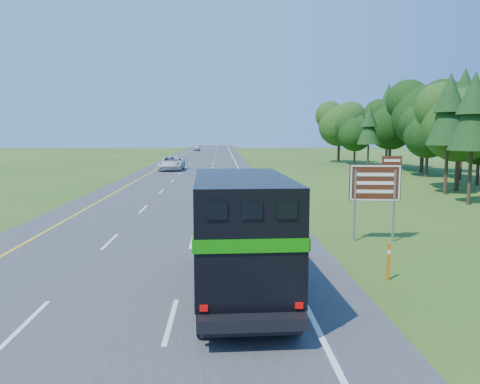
{
  "coord_description": "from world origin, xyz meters",
  "views": [
    {
      "loc": [
        3.15,
        -9.59,
        4.83
      ],
      "look_at": [
        4.19,
        16.39,
        1.56
      ],
      "focal_mm": 35.0,
      "sensor_mm": 36.0,
      "label": 1
    }
  ],
  "objects_px": {
    "white_suv": "(172,163)",
    "far_car": "(197,148)",
    "exit_sign": "(376,186)",
    "horse_truck": "(240,231)"
  },
  "relations": [
    {
      "from": "white_suv",
      "to": "far_car",
      "type": "height_order",
      "value": "white_suv"
    },
    {
      "from": "far_car",
      "to": "exit_sign",
      "type": "bearing_deg",
      "value": -80.36
    },
    {
      "from": "white_suv",
      "to": "far_car",
      "type": "bearing_deg",
      "value": 90.28
    },
    {
      "from": "horse_truck",
      "to": "far_car",
      "type": "distance_m",
      "value": 115.92
    },
    {
      "from": "white_suv",
      "to": "exit_sign",
      "type": "relative_size",
      "value": 1.73
    },
    {
      "from": "exit_sign",
      "to": "horse_truck",
      "type": "bearing_deg",
      "value": -127.41
    },
    {
      "from": "white_suv",
      "to": "far_car",
      "type": "xyz_separation_m",
      "value": [
        -0.29,
        68.03,
        -0.2
      ]
    },
    {
      "from": "horse_truck",
      "to": "white_suv",
      "type": "xyz_separation_m",
      "value": [
        -7.02,
        47.66,
        -1.0
      ]
    },
    {
      "from": "horse_truck",
      "to": "exit_sign",
      "type": "distance_m",
      "value": 9.31
    },
    {
      "from": "far_car",
      "to": "exit_sign",
      "type": "relative_size",
      "value": 1.11
    }
  ]
}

